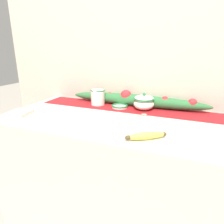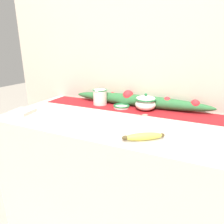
{
  "view_description": "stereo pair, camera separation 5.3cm",
  "coord_description": "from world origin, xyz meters",
  "px_view_note": "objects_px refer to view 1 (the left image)",
  "views": [
    {
      "loc": [
        0.36,
        -1.05,
        1.3
      ],
      "look_at": [
        -0.05,
        -0.05,
        0.95
      ],
      "focal_mm": 32.0,
      "sensor_mm": 36.0,
      "label": 1
    },
    {
      "loc": [
        0.41,
        -1.03,
        1.3
      ],
      "look_at": [
        -0.05,
        -0.05,
        0.95
      ],
      "focal_mm": 32.0,
      "sensor_mm": 36.0,
      "label": 2
    }
  ],
  "objects_px": {
    "cream_pitcher": "(98,96)",
    "napkin_stack": "(20,113)",
    "sugar_bowl": "(144,102)",
    "spoon": "(142,115)",
    "banana": "(146,136)",
    "small_dish": "(120,106)"
  },
  "relations": [
    {
      "from": "cream_pitcher",
      "to": "napkin_stack",
      "type": "height_order",
      "value": "cream_pitcher"
    },
    {
      "from": "sugar_bowl",
      "to": "napkin_stack",
      "type": "height_order",
      "value": "sugar_bowl"
    },
    {
      "from": "spoon",
      "to": "banana",
      "type": "bearing_deg",
      "value": -106.07
    },
    {
      "from": "sugar_bowl",
      "to": "small_dish",
      "type": "height_order",
      "value": "sugar_bowl"
    },
    {
      "from": "cream_pitcher",
      "to": "spoon",
      "type": "distance_m",
      "value": 0.38
    },
    {
      "from": "small_dish",
      "to": "spoon",
      "type": "relative_size",
      "value": 0.81
    },
    {
      "from": "banana",
      "to": "cream_pitcher",
      "type": "bearing_deg",
      "value": 135.71
    },
    {
      "from": "cream_pitcher",
      "to": "spoon",
      "type": "xyz_separation_m",
      "value": [
        0.36,
        -0.11,
        -0.06
      ]
    },
    {
      "from": "small_dish",
      "to": "banana",
      "type": "distance_m",
      "value": 0.51
    },
    {
      "from": "small_dish",
      "to": "spoon",
      "type": "distance_m",
      "value": 0.21
    },
    {
      "from": "cream_pitcher",
      "to": "napkin_stack",
      "type": "distance_m",
      "value": 0.53
    },
    {
      "from": "small_dish",
      "to": "spoon",
      "type": "bearing_deg",
      "value": -27.17
    },
    {
      "from": "cream_pitcher",
      "to": "spoon",
      "type": "bearing_deg",
      "value": -17.62
    },
    {
      "from": "sugar_bowl",
      "to": "small_dish",
      "type": "distance_m",
      "value": 0.17
    },
    {
      "from": "sugar_bowl",
      "to": "spoon",
      "type": "relative_size",
      "value": 0.99
    },
    {
      "from": "sugar_bowl",
      "to": "spoon",
      "type": "height_order",
      "value": "sugar_bowl"
    },
    {
      "from": "sugar_bowl",
      "to": "banana",
      "type": "xyz_separation_m",
      "value": [
        0.12,
        -0.45,
        -0.04
      ]
    },
    {
      "from": "sugar_bowl",
      "to": "banana",
      "type": "relative_size",
      "value": 0.77
    },
    {
      "from": "cream_pitcher",
      "to": "banana",
      "type": "relative_size",
      "value": 0.7
    },
    {
      "from": "banana",
      "to": "napkin_stack",
      "type": "distance_m",
      "value": 0.82
    },
    {
      "from": "banana",
      "to": "spoon",
      "type": "xyz_separation_m",
      "value": [
        -0.1,
        0.33,
        -0.01
      ]
    },
    {
      "from": "small_dish",
      "to": "banana",
      "type": "bearing_deg",
      "value": -56.56
    }
  ]
}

